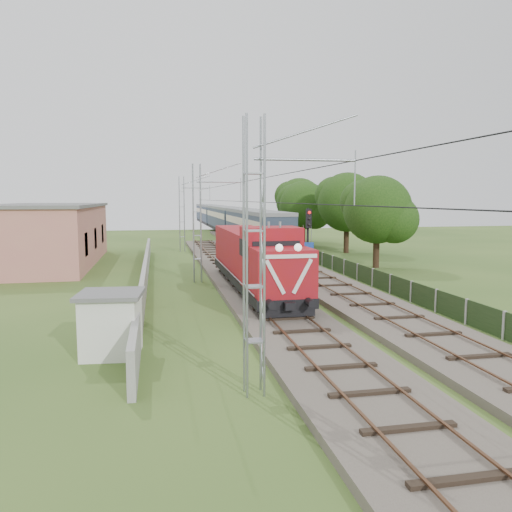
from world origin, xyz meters
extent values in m
plane|color=#34501E|center=(0.00, 0.00, 0.00)|extent=(140.00, 140.00, 0.00)
cube|color=#6B6054|center=(0.00, 7.00, 0.15)|extent=(4.20, 70.00, 0.30)
cube|color=black|center=(0.00, 7.00, 0.35)|extent=(2.40, 70.00, 0.10)
cube|color=brown|center=(-0.85, 7.00, 0.42)|extent=(0.08, 70.00, 0.05)
cube|color=brown|center=(0.85, 7.00, 0.42)|extent=(0.08, 70.00, 0.05)
cube|color=#6B6054|center=(5.00, 20.00, 0.15)|extent=(4.20, 80.00, 0.30)
cube|color=black|center=(5.00, 20.00, 0.35)|extent=(2.40, 80.00, 0.10)
cube|color=brown|center=(4.15, 20.00, 0.42)|extent=(0.08, 80.00, 0.05)
cube|color=brown|center=(5.85, 20.00, 0.42)|extent=(0.08, 80.00, 0.05)
cylinder|color=gray|center=(-1.50, -8.00, 6.80)|extent=(3.00, 0.08, 0.08)
cylinder|color=gray|center=(-1.50, 12.00, 6.80)|extent=(3.00, 0.08, 0.08)
cylinder|color=gray|center=(-1.50, 32.00, 6.80)|extent=(3.00, 0.08, 0.08)
cylinder|color=black|center=(0.00, 12.00, 5.50)|extent=(0.03, 70.00, 0.03)
cylinder|color=black|center=(0.00, 12.00, 6.80)|extent=(0.03, 70.00, 0.03)
cube|color=#9E9E99|center=(-6.50, 12.00, 0.75)|extent=(0.25, 40.00, 1.50)
cube|color=#B96863|center=(-15.00, 24.00, 2.50)|extent=(8.00, 20.00, 5.00)
cube|color=#606060|center=(-15.00, 24.00, 5.10)|extent=(8.40, 20.40, 0.25)
cube|color=black|center=(-11.05, 18.00, 2.20)|extent=(0.10, 1.60, 1.80)
cube|color=black|center=(-11.05, 24.00, 2.20)|extent=(0.10, 1.60, 1.80)
cube|color=black|center=(-11.05, 30.00, 2.20)|extent=(0.10, 1.60, 1.80)
cube|color=black|center=(8.00, 3.00, 0.60)|extent=(0.05, 32.00, 1.15)
cube|color=#9E9E99|center=(8.00, 18.00, 0.60)|extent=(0.12, 0.12, 1.20)
cube|color=black|center=(0.00, 7.39, 0.97)|extent=(2.86, 16.20, 0.48)
cube|color=black|center=(0.00, 2.15, 0.69)|extent=(2.10, 3.43, 0.48)
cube|color=black|center=(0.00, 12.64, 0.69)|extent=(2.10, 3.43, 0.48)
cube|color=black|center=(0.00, -0.61, 0.59)|extent=(2.48, 0.24, 0.33)
cube|color=maroon|center=(0.00, 0.48, 2.31)|extent=(2.76, 2.38, 2.19)
sphere|color=white|center=(-0.43, -0.66, 3.55)|extent=(0.34, 0.34, 0.34)
sphere|color=white|center=(0.43, -0.66, 3.55)|extent=(0.34, 0.34, 0.34)
cube|color=silver|center=(-0.62, -0.73, 2.26)|extent=(0.96, 0.06, 1.60)
cube|color=silver|center=(0.62, -0.73, 2.26)|extent=(0.96, 0.06, 1.60)
cube|color=silver|center=(0.00, -0.73, 3.17)|extent=(2.57, 0.06, 0.17)
cube|color=maroon|center=(0.00, 2.82, 2.74)|extent=(2.86, 2.29, 3.05)
cube|color=black|center=(0.00, 1.66, 3.21)|extent=(2.38, 0.06, 0.86)
cube|color=maroon|center=(0.00, 9.73, 2.45)|extent=(2.67, 11.53, 2.48)
cylinder|color=black|center=(0.00, 6.82, 3.83)|extent=(0.42, 0.42, 0.38)
cylinder|color=gray|center=(-0.29, 2.06, 4.41)|extent=(0.11, 0.11, 0.33)
cylinder|color=gray|center=(0.29, 2.06, 4.41)|extent=(0.11, 0.11, 0.33)
cube|color=black|center=(5.00, 32.45, 0.93)|extent=(3.10, 23.48, 0.53)
cube|color=#283043|center=(5.00, 32.45, 2.64)|extent=(3.20, 23.48, 2.88)
cube|color=beige|center=(5.00, 32.45, 3.17)|extent=(3.25, 22.55, 0.80)
cube|color=slate|center=(5.00, 32.45, 4.24)|extent=(3.26, 23.48, 0.37)
cube|color=black|center=(5.00, 57.01, 0.93)|extent=(3.10, 23.48, 0.53)
cube|color=#283043|center=(5.00, 57.01, 2.64)|extent=(3.20, 23.48, 2.88)
cube|color=beige|center=(5.00, 57.01, 3.17)|extent=(3.25, 22.55, 0.80)
cube|color=slate|center=(5.00, 57.01, 4.24)|extent=(3.26, 23.48, 0.37)
cube|color=black|center=(5.00, 81.56, 0.93)|extent=(3.10, 23.48, 0.53)
cube|color=#283043|center=(5.00, 81.56, 2.64)|extent=(3.20, 23.48, 2.88)
cube|color=beige|center=(5.00, 81.56, 3.17)|extent=(3.25, 22.55, 0.80)
cube|color=slate|center=(5.00, 81.56, 4.24)|extent=(3.26, 23.48, 0.37)
cylinder|color=black|center=(3.25, 7.01, 2.56)|extent=(0.14, 0.14, 5.12)
cube|color=black|center=(3.25, 6.86, 4.51)|extent=(0.41, 0.32, 1.13)
sphere|color=red|center=(3.25, 6.73, 4.87)|extent=(0.18, 0.18, 0.18)
sphere|color=black|center=(3.25, 6.73, 4.51)|extent=(0.18, 0.18, 0.18)
sphere|color=black|center=(3.25, 6.73, 4.15)|extent=(0.18, 0.18, 0.18)
cube|color=#1B42A2|center=(3.31, 6.89, 2.87)|extent=(0.55, 0.21, 0.41)
cube|color=silver|center=(-7.40, -3.39, 1.08)|extent=(2.15, 2.15, 2.16)
cube|color=#606060|center=(-7.40, -3.39, 2.26)|extent=(2.47, 2.47, 0.15)
cylinder|color=#3C2818|center=(12.04, 16.29, 1.70)|extent=(0.51, 0.51, 3.40)
sphere|color=black|center=(12.04, 16.29, 4.79)|extent=(5.56, 5.56, 5.56)
sphere|color=black|center=(13.15, 15.46, 4.02)|extent=(3.89, 3.89, 3.89)
sphere|color=black|center=(11.07, 17.26, 5.41)|extent=(3.61, 3.61, 3.61)
cylinder|color=#3C2818|center=(13.81, 27.40, 1.88)|extent=(0.54, 0.54, 3.76)
sphere|color=black|center=(13.81, 27.40, 5.30)|extent=(6.16, 6.16, 6.16)
sphere|color=black|center=(15.05, 26.48, 4.45)|extent=(4.31, 4.31, 4.31)
sphere|color=black|center=(12.74, 28.48, 5.99)|extent=(4.00, 4.00, 4.00)
cylinder|color=#3C2818|center=(11.34, 34.88, 1.74)|extent=(0.55, 0.55, 3.48)
sphere|color=black|center=(11.34, 34.88, 4.91)|extent=(5.70, 5.70, 5.70)
sphere|color=black|center=(12.48, 34.03, 4.12)|extent=(3.99, 3.99, 3.99)
sphere|color=black|center=(10.35, 35.88, 5.54)|extent=(3.70, 3.70, 3.70)
cylinder|color=#3C2818|center=(12.89, 41.88, 1.88)|extent=(0.57, 0.57, 3.76)
sphere|color=black|center=(12.89, 41.88, 5.30)|extent=(6.15, 6.15, 6.15)
sphere|color=black|center=(14.12, 40.96, 4.44)|extent=(4.31, 4.31, 4.31)
sphere|color=black|center=(11.81, 42.96, 5.98)|extent=(4.00, 4.00, 4.00)
camera|label=1|loc=(-5.71, -21.83, 5.71)|focal=35.00mm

